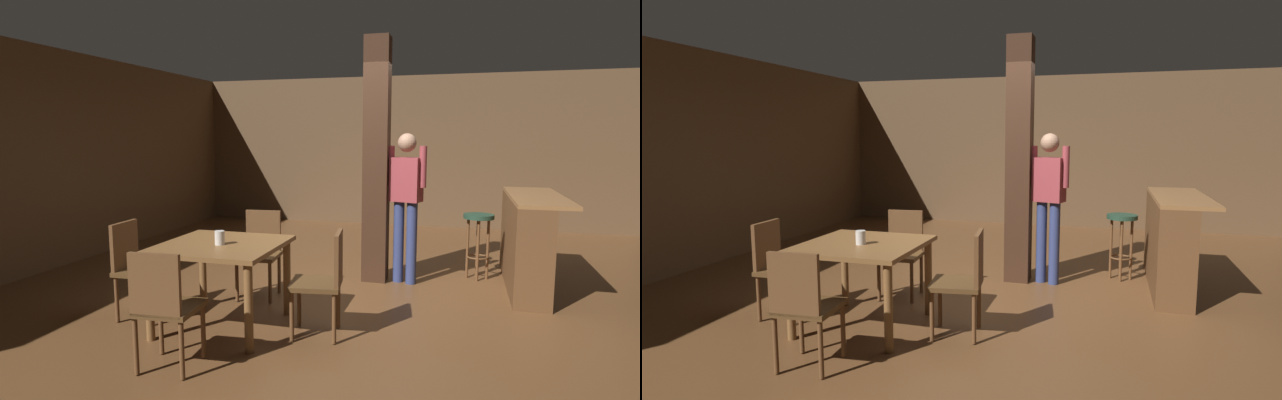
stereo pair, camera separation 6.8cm
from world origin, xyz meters
TOP-DOWN VIEW (x-y plane):
  - ground_plane at (0.00, 0.00)m, footprint 10.80×10.80m
  - wall_back at (0.00, 4.50)m, footprint 8.00×0.10m
  - wall_left at (-4.00, 0.00)m, footprint 0.10×9.00m
  - pillar at (0.10, 0.68)m, footprint 0.28×0.28m
  - dining_table at (-0.96, -1.15)m, footprint 1.03×1.03m
  - chair_south at (-0.96, -2.04)m, footprint 0.45×0.45m
  - chair_north at (-0.98, -0.24)m, footprint 0.46×0.46m
  - chair_west at (-1.84, -1.15)m, footprint 0.44×0.44m
  - chair_east at (-0.04, -1.10)m, footprint 0.48×0.48m
  - napkin_cup at (-0.95, -1.20)m, footprint 0.09×0.09m
  - standing_person at (0.44, 0.65)m, footprint 0.47×0.29m
  - bar_counter at (1.75, 0.88)m, footprint 0.56×1.81m
  - bar_stool_near at (1.26, 1.05)m, footprint 0.35×0.35m

SIDE VIEW (x-z plane):
  - ground_plane at x=0.00m, z-range 0.00..0.00m
  - chair_south at x=-0.96m, z-range 0.06..0.95m
  - chair_north at x=-0.98m, z-range 0.06..0.95m
  - chair_west at x=-1.84m, z-range 0.06..0.95m
  - chair_east at x=-0.04m, z-range 0.06..0.95m
  - bar_counter at x=1.75m, z-range 0.01..1.05m
  - bar_stool_near at x=1.26m, z-range 0.19..0.97m
  - dining_table at x=-0.96m, z-range 0.26..1.02m
  - napkin_cup at x=-0.95m, z-range 0.76..0.88m
  - standing_person at x=0.44m, z-range 0.14..1.86m
  - wall_back at x=0.00m, z-range 0.00..2.80m
  - wall_left at x=-4.00m, z-range 0.00..2.80m
  - pillar at x=0.10m, z-range 0.00..2.80m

